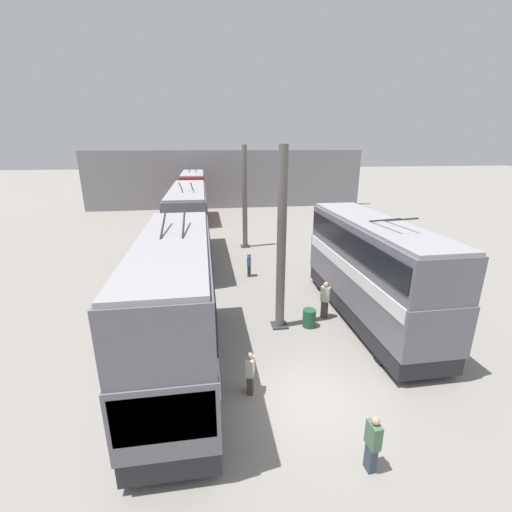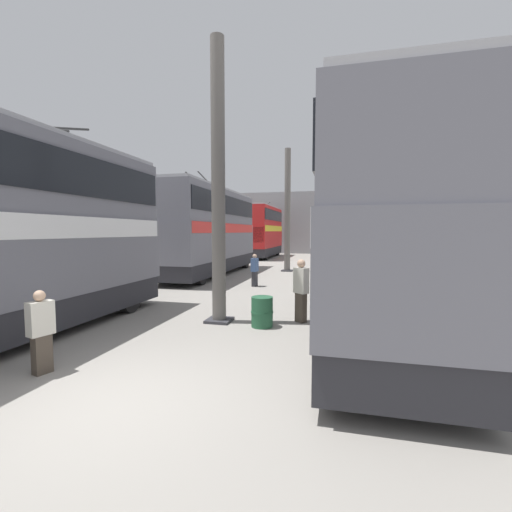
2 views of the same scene
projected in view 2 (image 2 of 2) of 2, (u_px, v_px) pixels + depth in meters
name	position (u px, v px, depth m)	size (l,w,h in m)	color
ground_plane	(109.00, 404.00, 5.22)	(240.00, 240.00, 0.00)	gray
depot_back_wall	(311.00, 223.00, 40.46)	(0.50, 36.00, 7.35)	gray
support_column_near	(218.00, 187.00, 9.71)	(0.71, 0.71, 8.01)	#605B56
support_column_far	(287.00, 212.00, 22.42)	(0.71, 0.71, 8.01)	#605B56
bus_left_near	(375.00, 228.00, 8.93)	(10.07, 2.54, 5.40)	black
bus_right_near	(9.00, 222.00, 8.14)	(9.41, 2.54, 5.68)	black
bus_right_mid	(210.00, 226.00, 20.71)	(11.14, 2.54, 5.80)	black
bus_right_far	(262.00, 228.00, 34.48)	(9.03, 2.54, 5.80)	black
person_by_left_row	(301.00, 289.00, 9.86)	(0.45, 0.48, 1.83)	#473D33
person_by_right_row	(41.00, 330.00, 6.29)	(0.47, 0.35, 1.55)	#473D33
person_aisle_midway	(255.00, 270.00, 16.33)	(0.45, 0.31, 1.55)	#2D2D33
oil_drum	(262.00, 312.00, 9.42)	(0.62, 0.62, 0.83)	#235638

